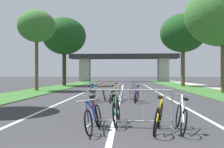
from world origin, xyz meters
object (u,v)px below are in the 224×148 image
Objects in this scene: bicycle_white_7 at (181,117)px; bicycle_teal_5 at (92,95)px; crowd_barrier_second at (112,92)px; bicycle_silver_4 at (119,93)px; bicycle_green_2 at (116,111)px; tree_right_pine_far at (223,15)px; bicycle_orange_10 at (112,96)px; bicycle_yellow_8 at (158,117)px; tree_left_oak_mid at (64,36)px; bicycle_blue_1 at (93,117)px; bicycle_red_3 at (95,112)px; bicycle_purple_6 at (136,96)px; bicycle_blue_11 at (134,94)px; tree_left_cypress_far at (37,27)px; bicycle_black_9 at (92,94)px; tree_right_oak_near at (183,33)px; crowd_barrier_nearest at (130,108)px; bicycle_orange_0 at (104,93)px.

bicycle_teal_5 is at bearing 120.87° from bicycle_white_7.
bicycle_silver_4 is (0.39, 0.60, -0.13)m from crowd_barrier_second.
bicycle_green_2 is 0.93× the size of bicycle_silver_4.
bicycle_orange_10 is at bearing -142.04° from tree_right_pine_far.
bicycle_white_7 reaches higher than bicycle_green_2.
bicycle_yellow_8 is at bearing -35.71° from bicycle_green_2.
tree_left_oak_mid reaches higher than tree_right_pine_far.
bicycle_green_2 is (0.48, -6.05, -0.14)m from crowd_barrier_second.
bicycle_silver_4 is at bearing -87.27° from bicycle_blue_1.
bicycle_orange_10 is (0.13, 6.49, -0.00)m from bicycle_blue_1.
crowd_barrier_second reaches higher than bicycle_red_3.
bicycle_purple_6 is at bearing 1.59° from bicycle_teal_5.
bicycle_teal_5 is at bearing -136.39° from bicycle_silver_4.
bicycle_blue_11 is at bearing 102.03° from bicycle_white_7.
bicycle_blue_1 is at bearing -117.11° from bicycle_green_2.
tree_left_cypress_far reaches higher than bicycle_red_3.
bicycle_green_2 is at bearing -81.01° from bicycle_silver_4.
tree_left_cypress_far is 11.74m from crowd_barrier_second.
bicycle_white_7 reaches higher than bicycle_yellow_8.
tree_left_cypress_far is 15.34m from tree_right_pine_far.
bicycle_blue_11 is (2.24, 0.81, 0.01)m from bicycle_teal_5.
bicycle_green_2 is 0.99× the size of bicycle_black_9.
tree_right_oak_near is 24.37m from bicycle_green_2.
bicycle_red_3 is at bearing 154.44° from crowd_barrier_nearest.
crowd_barrier_second is at bearing 76.77° from bicycle_red_3.
tree_left_oak_mid is 18.80m from bicycle_black_9.
bicycle_purple_6 is at bearing 85.90° from crowd_barrier_nearest.
bicycle_teal_5 is 2.38m from bicycle_blue_11.
bicycle_yellow_8 is at bearing -167.09° from bicycle_white_7.
bicycle_yellow_8 is 6.62m from bicycle_orange_10.
tree_right_pine_far is 10.45m from bicycle_blue_11.
crowd_barrier_nearest reaches higher than bicycle_orange_0.
tree_left_oak_mid is 19.08m from bicycle_orange_0.
crowd_barrier_nearest is (-6.75, -22.92, -5.86)m from tree_right_oak_near.
tree_right_pine_far reaches higher than bicycle_black_9.
bicycle_red_3 is 5.64m from bicycle_purple_6.
crowd_barrier_nearest is 0.58m from bicycle_green_2.
bicycle_green_2 is at bearing -70.81° from bicycle_teal_5.
bicycle_purple_6 reaches higher than bicycle_blue_11.
bicycle_orange_0 reaches higher than bicycle_black_9.
tree_left_cypress_far is at bearing -56.21° from bicycle_blue_11.
bicycle_green_2 is 5.60m from bicycle_purple_6.
tree_right_oak_near is 4.87× the size of bicycle_orange_0.
tree_right_oak_near is at bearing -101.89° from bicycle_blue_1.
bicycle_silver_4 is 1.10× the size of bicycle_yellow_8.
tree_left_cypress_far is at bearing 121.76° from bicycle_green_2.
bicycle_blue_11 is (-6.39, -16.05, -5.99)m from tree_right_oak_near.
tree_right_oak_near is at bearing 88.92° from bicycle_yellow_8.
bicycle_yellow_8 is at bearing -117.29° from tree_right_pine_far.
tree_left_cypress_far reaches higher than bicycle_black_9.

